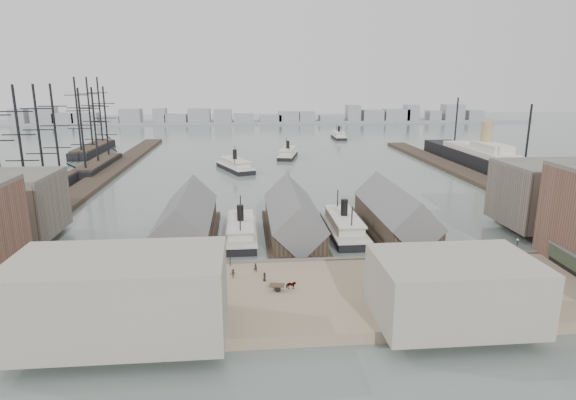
{
  "coord_description": "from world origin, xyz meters",
  "views": [
    {
      "loc": [
        -11.69,
        -97.76,
        38.48
      ],
      "look_at": [
        0.0,
        30.0,
        6.0
      ],
      "focal_mm": 30.0,
      "sensor_mm": 36.0,
      "label": 1
    }
  ],
  "objects": [
    {
      "name": "ground",
      "position": [
        0.0,
        0.0,
        0.0
      ],
      "size": [
        900.0,
        900.0,
        0.0
      ],
      "primitive_type": "plane",
      "color": "#56645F",
      "rests_on": "ground"
    },
    {
      "name": "quay",
      "position": [
        0.0,
        -20.0,
        1.0
      ],
      "size": [
        180.0,
        30.0,
        2.0
      ],
      "primitive_type": "cube",
      "color": "#86735A",
      "rests_on": "ground"
    },
    {
      "name": "seawall",
      "position": [
        0.0,
        -5.2,
        1.15
      ],
      "size": [
        180.0,
        1.2,
        2.3
      ],
      "primitive_type": "cube",
      "color": "#59544C",
      "rests_on": "ground"
    },
    {
      "name": "west_wharf",
      "position": [
        -68.0,
        100.0,
        0.8
      ],
      "size": [
        10.0,
        220.0,
        1.6
      ],
      "primitive_type": "cube",
      "color": "#2D231C",
      "rests_on": "ground"
    },
    {
      "name": "east_wharf",
      "position": [
        78.0,
        90.0,
        0.8
      ],
      "size": [
        10.0,
        180.0,
        1.6
      ],
      "primitive_type": "cube",
      "color": "#2D231C",
      "rests_on": "ground"
    },
    {
      "name": "ferry_shed_west",
      "position": [
        -26.0,
        16.88,
        4.64
      ],
      "size": [
        14.0,
        42.0,
        12.6
      ],
      "color": "#2D231C",
      "rests_on": "ground"
    },
    {
      "name": "ferry_shed_center",
      "position": [
        0.0,
        16.88,
        4.64
      ],
      "size": [
        14.0,
        42.0,
        12.6
      ],
      "color": "#2D231C",
      "rests_on": "ground"
    },
    {
      "name": "ferry_shed_east",
      "position": [
        26.0,
        16.88,
        4.64
      ],
      "size": [
        14.0,
        42.0,
        12.6
      ],
      "color": "#2D231C",
      "rests_on": "ground"
    },
    {
      "name": "warehouse_east_back",
      "position": [
        68.0,
        15.0,
        9.5
      ],
      "size": [
        28.0,
        20.0,
        15.0
      ],
      "primitive_type": "cube",
      "color": "#60564C",
      "rests_on": "east_land"
    },
    {
      "name": "street_bldg_center",
      "position": [
        20.0,
        -32.0,
        7.0
      ],
      "size": [
        24.0,
        16.0,
        10.0
      ],
      "primitive_type": "cube",
      "color": "gray",
      "rests_on": "quay"
    },
    {
      "name": "street_bldg_west",
      "position": [
        -30.0,
        -32.0,
        8.0
      ],
      "size": [
        30.0,
        16.0,
        12.0
      ],
      "primitive_type": "cube",
      "color": "gray",
      "rests_on": "quay"
    },
    {
      "name": "lamp_post_far_w",
      "position": [
        -45.0,
        -7.0,
        4.71
      ],
      "size": [
        0.44,
        0.44,
        3.92
      ],
      "color": "black",
      "rests_on": "quay"
    },
    {
      "name": "lamp_post_near_w",
      "position": [
        -15.0,
        -7.0,
        4.71
      ],
      "size": [
        0.44,
        0.44,
        3.92
      ],
      "color": "black",
      "rests_on": "quay"
    },
    {
      "name": "lamp_post_near_e",
      "position": [
        15.0,
        -7.0,
        4.71
      ],
      "size": [
        0.44,
        0.44,
        3.92
      ],
      "color": "black",
      "rests_on": "quay"
    },
    {
      "name": "lamp_post_far_e",
      "position": [
        45.0,
        -7.0,
        4.71
      ],
      "size": [
        0.44,
        0.44,
        3.92
      ],
      "color": "black",
      "rests_on": "quay"
    },
    {
      "name": "far_shore",
      "position": [
        -2.07,
        334.14,
        3.91
      ],
      "size": [
        500.0,
        40.0,
        15.72
      ],
      "color": "gray",
      "rests_on": "ground"
    },
    {
      "name": "ferry_docked_west",
      "position": [
        -13.0,
        15.88,
        2.12
      ],
      "size": [
        7.61,
        25.37,
        9.06
      ],
      "color": "black",
      "rests_on": "ground"
    },
    {
      "name": "ferry_docked_east",
      "position": [
        13.0,
        16.91,
        2.27
      ],
      "size": [
        8.12,
        27.07,
        9.67
      ],
      "color": "black",
      "rests_on": "ground"
    },
    {
      "name": "ferry_open_near",
      "position": [
        -15.78,
        107.46,
        2.25
      ],
      "size": [
        17.67,
        27.9,
        9.59
      ],
      "rotation": [
        0.0,
        0.0,
        0.39
      ],
      "color": "black",
      "rests_on": "ground"
    },
    {
      "name": "ferry_open_mid",
      "position": [
        9.95,
        139.99,
        2.09
      ],
      "size": [
        12.96,
        26.06,
        8.93
      ],
      "rotation": [
        0.0,
        0.0,
        -0.23
      ],
      "color": "black",
      "rests_on": "ground"
    },
    {
      "name": "ferry_open_far",
      "position": [
        50.57,
        215.22,
        2.04
      ],
      "size": [
        8.03,
        24.63,
        8.72
      ],
      "rotation": [
        0.0,
        0.0,
        -0.03
      ],
      "color": "black",
      "rests_on": "ground"
    },
    {
      "name": "sailing_ship_near",
      "position": [
        -79.91,
        62.77,
        2.7
      ],
      "size": [
        8.96,
        61.7,
        36.82
      ],
      "color": "black",
      "rests_on": "ground"
    },
    {
      "name": "sailing_ship_mid",
      "position": [
        -74.9,
        114.94,
        2.51
      ],
      "size": [
        8.52,
        49.24,
        35.04
      ],
      "color": "black",
      "rests_on": "ground"
    },
    {
      "name": "sailing_ship_far",
      "position": [
        -91.35,
        163.55,
        2.84
      ],
      "size": [
        9.56,
        53.13,
        39.32
      ],
      "color": "black",
      "rests_on": "ground"
    },
    {
      "name": "ocean_steamer",
      "position": [
        92.0,
        100.17,
        4.47
      ],
      "size": [
        14.24,
        104.03,
        20.81
      ],
      "color": "black",
      "rests_on": "ground"
    },
    {
      "name": "tram",
      "position": [
        51.84,
        -14.35,
        4.02
      ],
      "size": [
        3.46,
        11.2,
        3.94
      ],
      "rotation": [
        0.0,
        0.0,
        -0.05
      ],
      "color": "black",
      "rests_on": "quay"
    },
    {
      "name": "horse_cart_left",
      "position": [
        -37.16,
        -16.78,
        2.79
      ],
      "size": [
        4.68,
        1.68,
        1.54
      ],
      "rotation": [
        0.0,
        0.0,
        1.64
      ],
      "color": "black",
      "rests_on": "quay"
    },
    {
      "name": "horse_cart_center",
      "position": [
        -4.85,
        -19.04,
        2.78
      ],
      "size": [
        4.9,
        1.87,
        1.48
      ],
      "rotation": [
        0.0,
        0.0,
        1.42
      ],
      "color": "black",
      "rests_on": "quay"
    },
    {
      "name": "horse_cart_right",
      "position": [
        14.77,
        -19.54,
        2.76
      ],
      "size": [
        4.61,
        1.82,
        1.44
      ],
      "rotation": [
        0.0,
        0.0,
        1.49
      ],
      "color": "black",
      "rests_on": "quay"
    },
    {
      "name": "pedestrian_0",
      "position": [
        -46.56,
        -14.32,
        2.87
      ],
      "size": [
        0.63,
        0.75,
        1.75
      ],
      "primitive_type": "imported",
      "rotation": [
        0.0,
        0.0,
        5.02
      ],
      "color": "black",
      "rests_on": "quay"
    },
    {
      "name": "pedestrian_1",
      "position": [
        -38.21,
        -20.31,
        2.89
      ],
      "size": [
        1.09,
        1.09,
        1.78
      ],
      "primitive_type": "imported",
      "rotation": [
        0.0,
        0.0,
        5.48
      ],
      "color": "black",
      "rests_on": "quay"
    },
    {
      "name": "pedestrian_2",
      "position": [
        -14.32,
        -12.78,
        2.83
      ],
      "size": [
        1.15,
        0.76,
        1.66
      ],
      "primitive_type": "imported",
      "rotation": [
        0.0,
        0.0,
        3.28
      ],
      "color": "black",
      "rests_on": "quay"
    },
    {
      "name": "pedestrian_3",
      "position": [
        -20.09,
        -24.65,
        2.79
      ],
      "size": [
        1.0,
        0.8,
        1.59
      ],
      "primitive_type": "imported",
      "rotation": [
        0.0,
        0.0,
        5.76
      ],
      "color": "black",
      "rests_on": "quay"
    },
    {
      "name": "pedestrian_4",
      "position": [
        -8.47,
        -14.91,
        2.83
      ],
      "size": [
        0.54,
        0.82,
        1.67
      ],
      "primitive_type": "imported",
      "rotation": [
        0.0,
        0.0,
        1.56
      ],
      "color": "black",
      "rests_on": "quay"
    },
    {
      "name": "pedestrian_5",
      "position": [
        10.34,
        -20.14,
        2.79
      ],
      "size": [
        0.7,
        0.71,
        1.58
      ],
      "primitive_type": "imported",
      "rotation": [
        0.0,
        0.0,
        5.47
      ],
      "color": "black",
      "rests_on": "quay"
    },
    {
      "name": "pedestrian_6",
      "position": [
        16.63,
        -10.6,
        2.82
      ],
      "size": [
        0.94,
        1.0,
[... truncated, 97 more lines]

